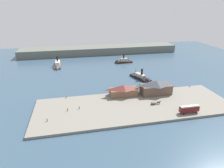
# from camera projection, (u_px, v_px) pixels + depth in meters

# --- Properties ---
(ground_plane) EXTENTS (320.00, 320.00, 0.00)m
(ground_plane) POSITION_uv_depth(u_px,v_px,m) (124.00, 91.00, 128.21)
(ground_plane) COLOR #385166
(quay_promenade) EXTENTS (110.00, 36.00, 1.20)m
(quay_promenade) POSITION_uv_depth(u_px,v_px,m) (135.00, 106.00, 108.09)
(quay_promenade) COLOR gray
(quay_promenade) RESTS_ON ground
(seawall_edge) EXTENTS (110.00, 0.80, 1.00)m
(seawall_edge) POSITION_uv_depth(u_px,v_px,m) (126.00, 93.00, 124.77)
(seawall_edge) COLOR #666159
(seawall_edge) RESTS_ON ground
(ferry_shed_west_terminal) EXTENTS (17.20, 7.88, 6.76)m
(ferry_shed_west_terminal) POSITION_uv_depth(u_px,v_px,m) (123.00, 90.00, 118.31)
(ferry_shed_west_terminal) COLOR brown
(ferry_shed_west_terminal) RESTS_ON quay_promenade
(ferry_shed_customs_shed) EXTENTS (19.23, 9.05, 8.69)m
(ferry_shed_customs_shed) POSITION_uv_depth(u_px,v_px,m) (156.00, 87.00, 120.36)
(ferry_shed_customs_shed) COLOR brown
(ferry_shed_customs_shed) RESTS_ON quay_promenade
(street_tram) EXTENTS (10.38, 2.65, 4.12)m
(street_tram) POSITION_uv_depth(u_px,v_px,m) (189.00, 109.00, 99.27)
(street_tram) COLOR maroon
(street_tram) RESTS_ON quay_promenade
(horse_cart) EXTENTS (5.79, 1.35, 1.87)m
(horse_cart) POSITION_uv_depth(u_px,v_px,m) (156.00, 103.00, 108.40)
(horse_cart) COLOR brown
(horse_cart) RESTS_ON quay_promenade
(pedestrian_near_cart) EXTENTS (0.40, 0.40, 1.62)m
(pedestrian_near_cart) POSITION_uv_depth(u_px,v_px,m) (47.00, 120.00, 92.60)
(pedestrian_near_cart) COLOR #4C3D33
(pedestrian_near_cart) RESTS_ON quay_promenade
(pedestrian_near_west_shed) EXTENTS (0.40, 0.40, 1.61)m
(pedestrian_near_west_shed) POSITION_uv_depth(u_px,v_px,m) (79.00, 108.00, 103.74)
(pedestrian_near_west_shed) COLOR #6B5B4C
(pedestrian_near_west_shed) RESTS_ON quay_promenade
(pedestrian_standing_center) EXTENTS (0.43, 0.43, 1.74)m
(pedestrian_standing_center) POSITION_uv_depth(u_px,v_px,m) (68.00, 110.00, 101.64)
(pedestrian_standing_center) COLOR #6B5B4C
(pedestrian_standing_center) RESTS_ON quay_promenade
(mooring_post_center_west) EXTENTS (0.44, 0.44, 0.90)m
(mooring_post_center_west) POSITION_uv_depth(u_px,v_px,m) (66.00, 97.00, 115.80)
(mooring_post_center_west) COLOR black
(mooring_post_center_west) RESTS_ON quay_promenade
(mooring_post_center_east) EXTENTS (0.44, 0.44, 0.90)m
(mooring_post_center_east) POSITION_uv_depth(u_px,v_px,m) (190.00, 86.00, 131.19)
(mooring_post_center_east) COLOR black
(mooring_post_center_east) RESTS_ON quay_promenade
(ferry_moored_west) EXTENTS (18.24, 6.95, 10.54)m
(ferry_moored_west) POSITION_uv_depth(u_px,v_px,m) (122.00, 61.00, 189.80)
(ferry_moored_west) COLOR black
(ferry_moored_west) RESTS_ON ground
(ferry_outer_harbor) EXTENTS (12.63, 22.05, 10.24)m
(ferry_outer_harbor) POSITION_uv_depth(u_px,v_px,m) (142.00, 78.00, 146.74)
(ferry_outer_harbor) COLOR black
(ferry_outer_harbor) RESTS_ON ground
(ferry_approaching_east) EXTENTS (6.23, 25.89, 11.06)m
(ferry_approaching_east) POSITION_uv_depth(u_px,v_px,m) (58.00, 65.00, 177.39)
(ferry_approaching_east) COLOR #514C47
(ferry_approaching_east) RESTS_ON ground
(far_headland) EXTENTS (180.00, 24.00, 8.00)m
(far_headland) POSITION_uv_depth(u_px,v_px,m) (100.00, 50.00, 226.12)
(far_headland) COLOR #60665B
(far_headland) RESTS_ON ground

